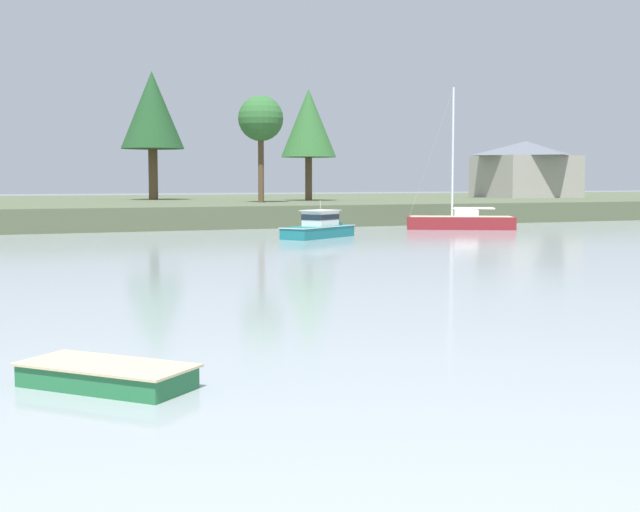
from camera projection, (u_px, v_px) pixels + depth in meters
name	position (u px, v px, depth m)	size (l,w,h in m)	color
far_shore_bank	(104.00, 208.00, 94.10)	(229.31, 57.39, 1.85)	#4C563D
sailboat_maroon	(461.00, 226.00, 70.60)	(8.77, 6.25, 12.04)	maroon
dinghy_green	(107.00, 379.00, 16.67)	(3.40, 3.54, 0.64)	#236B3D
cruiser_teal	(324.00, 231.00, 60.65)	(7.06, 5.58, 3.30)	#196B70
shore_tree_left_mid	(261.00, 120.00, 81.89)	(4.24, 4.24, 9.99)	brown
shore_tree_center_left	(309.00, 124.00, 89.66)	(5.69, 5.69, 11.42)	brown
shore_tree_left	(152.00, 111.00, 93.03)	(6.71, 6.71, 13.64)	brown
cottage_hillside	(526.00, 168.00, 107.45)	(11.26, 10.04, 6.87)	#9E998E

